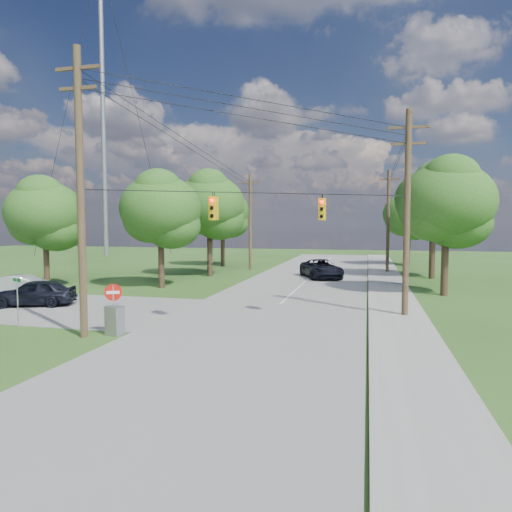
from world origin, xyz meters
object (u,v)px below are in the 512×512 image
(pole_north_e, at_px, (388,220))
(do_not_enter_sign, at_px, (113,297))
(car_cross_dark, at_px, (34,292))
(pole_north_w, at_px, (250,221))
(control_cabinet, at_px, (115,321))
(pole_ne, at_px, (407,210))
(car_cross_silver, at_px, (10,287))
(pole_sw, at_px, (80,189))
(car_main_north, at_px, (321,269))

(pole_north_e, height_order, do_not_enter_sign, pole_north_e)
(car_cross_dark, distance_m, do_not_enter_sign, 9.70)
(pole_north_w, relative_size, control_cabinet, 8.00)
(pole_north_w, distance_m, car_cross_dark, 25.23)
(pole_ne, height_order, car_cross_silver, pole_ne)
(pole_sw, height_order, pole_north_w, pole_sw)
(pole_sw, relative_size, do_not_enter_sign, 5.40)
(pole_sw, distance_m, car_main_north, 25.30)
(pole_north_e, bearing_deg, pole_ne, -90.00)
(do_not_enter_sign, bearing_deg, car_cross_dark, 124.13)
(car_cross_silver, relative_size, car_main_north, 0.77)
(pole_ne, height_order, pole_north_w, pole_ne)
(pole_sw, bearing_deg, car_cross_silver, 144.42)
(pole_north_w, relative_size, do_not_enter_sign, 4.50)
(control_cabinet, bearing_deg, pole_north_w, 107.97)
(car_main_north, bearing_deg, control_cabinet, -128.27)
(pole_north_e, relative_size, car_main_north, 1.70)
(pole_ne, xyz_separation_m, control_cabinet, (-12.40, -7.03, -4.84))
(pole_north_e, relative_size, do_not_enter_sign, 4.50)
(car_main_north, height_order, control_cabinet, car_main_north)
(control_cabinet, bearing_deg, car_cross_silver, 164.08)
(pole_ne, bearing_deg, car_cross_silver, -179.92)
(pole_north_w, distance_m, car_main_north, 10.97)
(pole_north_e, bearing_deg, pole_north_w, 180.00)
(car_cross_dark, bearing_deg, pole_ne, 75.21)
(pole_ne, bearing_deg, pole_north_e, 90.00)
(pole_north_e, relative_size, car_cross_dark, 2.20)
(pole_ne, distance_m, car_cross_silver, 24.53)
(car_cross_silver, relative_size, do_not_enter_sign, 2.03)
(pole_sw, xyz_separation_m, car_cross_dark, (-7.17, 5.68, -5.42))
(pole_north_e, distance_m, do_not_enter_sign, 31.76)
(pole_sw, xyz_separation_m, pole_north_e, (13.50, 29.60, -1.10))
(pole_ne, relative_size, pole_north_w, 1.05)
(pole_north_e, distance_m, car_cross_dark, 31.91)
(pole_sw, xyz_separation_m, car_cross_silver, (-10.57, 7.56, -5.45))
(pole_north_w, bearing_deg, do_not_enter_sign, -87.14)
(pole_north_w, height_order, car_cross_silver, pole_north_w)
(car_main_north, xyz_separation_m, do_not_enter_sign, (-6.61, -22.91, 0.79))
(pole_sw, relative_size, control_cabinet, 9.59)
(car_main_north, xyz_separation_m, control_cabinet, (-6.56, -22.93, -0.22))
(pole_ne, xyz_separation_m, do_not_enter_sign, (-12.45, -7.00, -3.84))
(pole_sw, bearing_deg, car_main_north, 71.96)
(pole_sw, distance_m, do_not_enter_sign, 4.75)
(pole_sw, xyz_separation_m, car_main_north, (7.66, 23.50, -5.38))
(car_cross_dark, distance_m, car_main_north, 23.18)
(pole_ne, relative_size, do_not_enter_sign, 4.72)
(pole_north_w, xyz_separation_m, do_not_enter_sign, (1.45, -29.00, -3.50))
(pole_sw, relative_size, car_cross_dark, 2.64)
(car_cross_dark, bearing_deg, pole_sw, 31.53)
(car_cross_dark, height_order, car_main_north, car_main_north)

